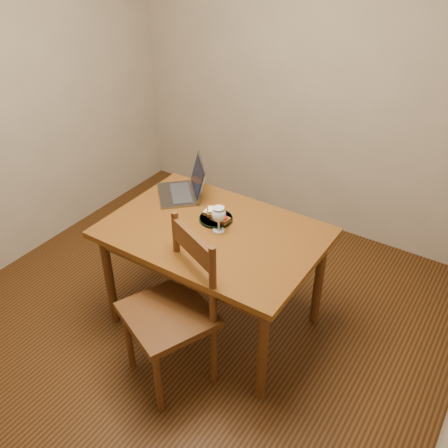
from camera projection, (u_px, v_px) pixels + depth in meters
The scene contains 10 objects.
floor at pixel (195, 324), 3.40m from camera, with size 3.20×3.20×0.02m, color black.
back_wall at pixel (314, 72), 3.78m from camera, with size 3.20×0.02×2.60m, color gray.
table at pixel (214, 242), 3.06m from camera, with size 1.30×0.90×0.74m.
chair at pixel (172, 305), 2.75m from camera, with size 0.61×0.60×0.50m.
plate at pixel (216, 219), 3.10m from camera, with size 0.21×0.21×0.02m, color black.
sandwich_cheese at pixel (212, 213), 3.11m from camera, with size 0.11×0.06×0.03m, color #381E0C, non-canonical shape.
sandwich_tomato at pixel (220, 218), 3.06m from camera, with size 0.12×0.07×0.04m, color #381E0C, non-canonical shape.
sandwich_top at pixel (216, 212), 3.08m from camera, with size 0.12×0.07×0.04m, color #381E0C, non-canonical shape.
milk_glass at pixel (219, 219), 2.96m from camera, with size 0.09×0.09×0.16m, color white, non-canonical shape.
laptop at pixel (187, 186), 3.33m from camera, with size 0.45×0.45×0.24m.
Camera 1 is at (1.50, -1.93, 2.46)m, focal length 40.00 mm.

